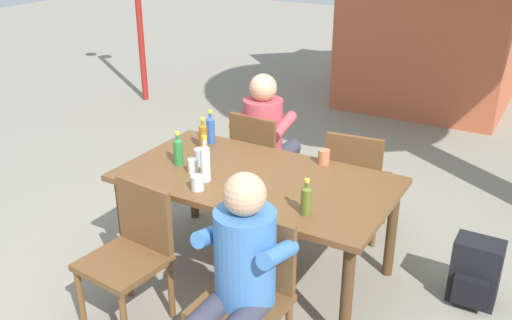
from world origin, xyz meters
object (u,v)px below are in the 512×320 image
at_px(chair_near_left, 132,248).
at_px(bottle_clear, 205,162).
at_px(chair_far_left, 260,157).
at_px(bottle_blue, 211,129).
at_px(person_in_white_shirt, 237,273).
at_px(cup_glass, 198,183).
at_px(chair_near_right, 249,289).
at_px(bottle_olive, 306,199).
at_px(chair_far_right, 356,178).
at_px(bottle_green, 178,151).
at_px(cup_white, 193,166).
at_px(bottle_amber, 203,135).
at_px(backpack_by_near_side, 475,273).
at_px(person_in_plaid_shirt, 267,134).
at_px(cup_terracotta, 324,157).
at_px(cup_steel, 200,157).
at_px(dining_table, 256,187).

distance_m(chair_near_left, bottle_clear, 0.71).
height_order(chair_far_left, bottle_blue, bottle_blue).
height_order(person_in_white_shirt, bottle_blue, person_in_white_shirt).
bearing_deg(bottle_clear, cup_glass, -77.59).
xyz_separation_m(chair_near_right, bottle_olive, (0.09, 0.50, 0.34)).
distance_m(chair_far_right, chair_near_left, 1.78).
height_order(person_in_white_shirt, bottle_green, person_in_white_shirt).
bearing_deg(cup_white, bottle_blue, 111.31).
distance_m(chair_near_right, bottle_clear, 0.96).
height_order(bottle_amber, backpack_by_near_side, bottle_amber).
bearing_deg(chair_near_left, bottle_amber, 100.13).
xyz_separation_m(person_in_white_shirt, bottle_blue, (-1.00, 1.25, 0.19)).
relative_size(chair_far_left, person_in_plaid_shirt, 0.74).
xyz_separation_m(chair_far_right, cup_terracotta, (-0.11, -0.38, 0.29)).
height_order(chair_near_right, cup_steel, chair_near_right).
height_order(chair_near_left, bottle_olive, bottle_olive).
distance_m(bottle_olive, cup_terracotta, 0.74).
relative_size(person_in_white_shirt, bottle_amber, 4.99).
xyz_separation_m(dining_table, bottle_olive, (0.50, -0.30, 0.17)).
bearing_deg(chair_near_right, person_in_white_shirt, -90.96).
distance_m(bottle_blue, cup_glass, 0.79).
distance_m(person_in_white_shirt, bottle_clear, 0.98).
height_order(cup_glass, cup_terracotta, cup_terracotta).
height_order(chair_near_left, bottle_amber, bottle_amber).
distance_m(bottle_clear, bottle_olive, 0.76).
distance_m(bottle_green, backpack_by_near_side, 2.11).
bearing_deg(backpack_by_near_side, bottle_amber, -175.53).
bearing_deg(bottle_clear, backpack_by_near_side, 20.21).
relative_size(bottle_olive, cup_steel, 1.97).
bearing_deg(chair_near_left, person_in_white_shirt, -7.71).
height_order(person_in_plaid_shirt, cup_steel, person_in_plaid_shirt).
bearing_deg(cup_glass, chair_near_left, -111.36).
bearing_deg(person_in_plaid_shirt, bottle_green, -98.89).
relative_size(cup_glass, backpack_by_near_side, 0.21).
bearing_deg(bottle_amber, bottle_olive, -26.28).
bearing_deg(chair_near_right, bottle_olive, 79.55).
distance_m(bottle_clear, cup_steel, 0.28).
bearing_deg(cup_steel, chair_near_right, -42.70).
bearing_deg(cup_glass, bottle_green, 142.99).
xyz_separation_m(bottle_green, bottle_blue, (-0.03, 0.44, 0.01)).
relative_size(bottle_amber, backpack_by_near_side, 0.54).
relative_size(bottle_olive, cup_glass, 2.36).
bearing_deg(bottle_green, bottle_amber, 93.64).
height_order(person_in_plaid_shirt, cup_glass, person_in_plaid_shirt).
relative_size(chair_far_left, cup_glass, 9.21).
bearing_deg(bottle_blue, chair_near_right, -48.82).
relative_size(chair_far_left, cup_terracotta, 8.54).
height_order(bottle_clear, bottle_olive, bottle_clear).
distance_m(dining_table, bottle_amber, 0.66).
distance_m(chair_near_left, person_in_white_shirt, 0.83).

